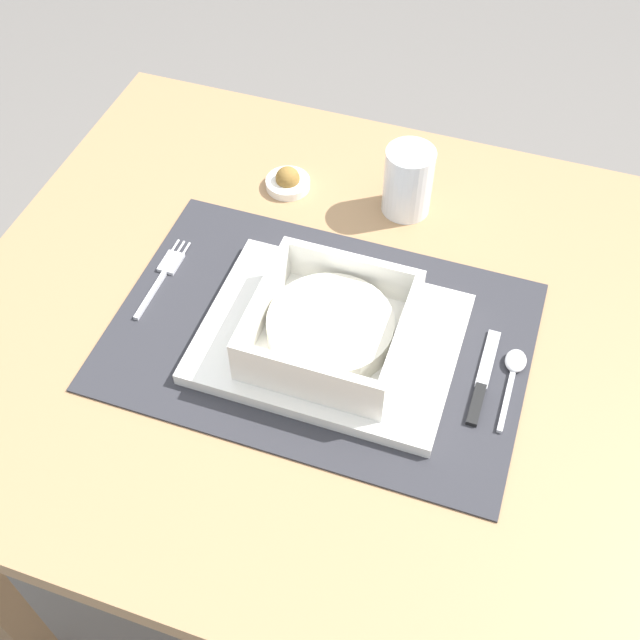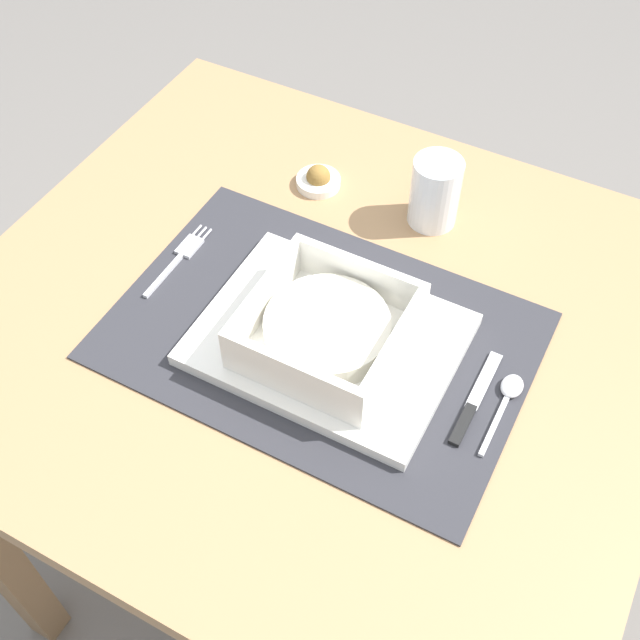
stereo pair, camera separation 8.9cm
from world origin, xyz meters
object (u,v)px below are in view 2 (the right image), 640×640
butter_knife (474,402)px  condiment_saucer (318,179)px  dining_table (314,371)px  spoon (508,394)px  drinking_glass (435,195)px  fork (182,255)px  porridge_bowl (327,330)px

butter_knife → condiment_saucer: (-0.32, 0.24, 0.00)m
dining_table → spoon: size_ratio=7.53×
drinking_glass → fork: bearing=-139.6°
porridge_bowl → fork: (-0.23, 0.05, -0.04)m
drinking_glass → porridge_bowl: bearing=-94.4°
porridge_bowl → butter_knife: bearing=3.7°
dining_table → spoon: bearing=-1.3°
dining_table → butter_knife: 0.25m
drinking_glass → condiment_saucer: drinking_glass is taller
spoon → butter_knife: (-0.03, -0.03, -0.00)m
porridge_bowl → drinking_glass: drinking_glass is taller
spoon → condiment_saucer: bearing=151.9°
spoon → drinking_glass: (-0.18, 0.22, 0.03)m
dining_table → porridge_bowl: size_ratio=4.98×
porridge_bowl → spoon: bearing=10.3°
dining_table → fork: bearing=179.1°
fork → spoon: size_ratio=1.20×
spoon → drinking_glass: size_ratio=1.18×
butter_knife → condiment_saucer: condiment_saucer is taller
dining_table → porridge_bowl: porridge_bowl is taller
fork → spoon: bearing=2.4°
butter_knife → drinking_glass: size_ratio=1.45×
drinking_glass → condiment_saucer: bearing=-176.2°
dining_table → condiment_saucer: (-0.10, 0.20, 0.13)m
spoon → condiment_saucer: (-0.35, 0.21, 0.00)m
spoon → drinking_glass: drinking_glass is taller
butter_knife → drinking_glass: drinking_glass is taller
drinking_glass → spoon: bearing=-50.3°
drinking_glass → condiment_saucer: (-0.16, -0.01, -0.03)m
fork → drinking_glass: 0.33m
butter_knife → drinking_glass: bearing=123.7°
dining_table → drinking_glass: drinking_glass is taller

